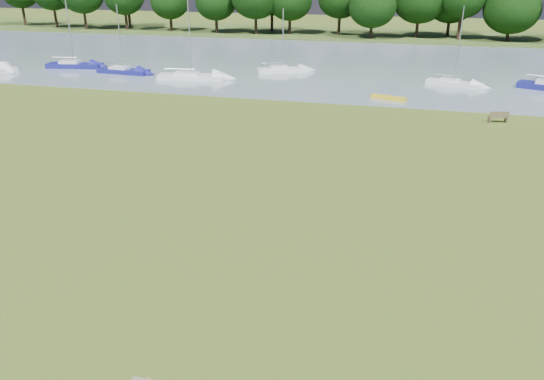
% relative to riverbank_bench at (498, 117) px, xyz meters
% --- Properties ---
extents(ground, '(220.00, 220.00, 0.00)m').
position_rel_riverbank_bench_xyz_m(ground, '(-11.57, -19.25, -0.45)').
color(ground, olive).
extents(river, '(220.00, 40.00, 0.10)m').
position_rel_riverbank_bench_xyz_m(river, '(-11.57, 22.75, -0.45)').
color(river, gray).
rests_on(river, ground).
extents(far_bank, '(220.00, 20.00, 0.40)m').
position_rel_riverbank_bench_xyz_m(far_bank, '(-11.57, 52.75, -0.45)').
color(far_bank, '#4C6626').
rests_on(far_bank, ground).
extents(riverbank_bench, '(1.52, 0.77, 0.90)m').
position_rel_riverbank_bench_xyz_m(riverbank_bench, '(0.00, 0.00, 0.00)').
color(riverbank_bench, brown).
rests_on(riverbank_bench, ground).
extents(kayak, '(3.24, 1.67, 0.32)m').
position_rel_riverbank_bench_xyz_m(kayak, '(-8.46, 5.37, -0.24)').
color(kayak, yellow).
rests_on(kayak, river).
extents(tree_line, '(152.09, 7.97, 9.65)m').
position_rel_riverbank_bench_xyz_m(tree_line, '(-5.52, 48.75, 5.30)').
color(tree_line, black).
rests_on(tree_line, far_bank).
extents(sailboat_1, '(7.32, 2.90, 8.12)m').
position_rel_riverbank_bench_xyz_m(sailboat_1, '(-29.03, 9.51, 0.01)').
color(sailboat_1, white).
rests_on(sailboat_1, river).
extents(sailboat_3, '(6.04, 2.16, 7.22)m').
position_rel_riverbank_bench_xyz_m(sailboat_3, '(-37.55, 10.55, 0.04)').
color(sailboat_3, navy).
rests_on(sailboat_3, river).
extents(sailboat_4, '(6.50, 2.80, 8.33)m').
position_rel_riverbank_bench_xyz_m(sailboat_4, '(-44.77, 12.19, 0.10)').
color(sailboat_4, navy).
rests_on(sailboat_4, river).
extents(sailboat_5, '(5.74, 3.78, 6.76)m').
position_rel_riverbank_bench_xyz_m(sailboat_5, '(-20.69, 15.61, 0.04)').
color(sailboat_5, white).
rests_on(sailboat_5, river).
extents(sailboat_7, '(5.51, 3.09, 7.51)m').
position_rel_riverbank_bench_xyz_m(sailboat_7, '(-2.61, 13.01, 0.00)').
color(sailboat_7, white).
rests_on(sailboat_7, river).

